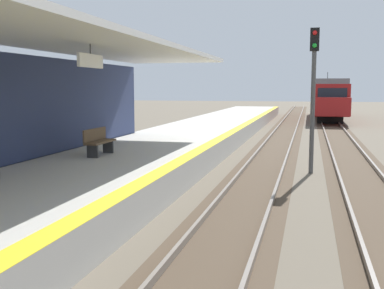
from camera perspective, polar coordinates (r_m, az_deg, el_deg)
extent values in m
cube|color=#B7B5AD|center=(17.42, -6.46, -1.95)|extent=(5.00, 80.00, 0.90)
cube|color=yellow|center=(16.71, 0.78, -0.72)|extent=(0.50, 80.00, 0.01)
cube|color=silver|center=(11.60, -18.47, 12.67)|extent=(4.40, 24.00, 0.16)
cube|color=white|center=(13.11, -12.14, 9.83)|extent=(0.08, 1.40, 0.36)
cylinder|color=#333333|center=(13.13, -12.17, 11.20)|extent=(0.03, 0.03, 0.27)
cube|color=#4C3D2D|center=(20.43, 9.24, -1.96)|extent=(2.34, 120.00, 0.01)
cube|color=slate|center=(20.48, 7.24, -1.68)|extent=(0.08, 120.00, 0.15)
cube|color=slate|center=(20.37, 11.26, -1.81)|extent=(0.08, 120.00, 0.15)
cube|color=#4C3D2D|center=(20.44, 18.79, -2.24)|extent=(2.34, 120.00, 0.01)
cube|color=slate|center=(20.38, 16.78, -1.96)|extent=(0.08, 120.00, 0.15)
cube|color=slate|center=(20.50, 20.80, -2.07)|extent=(0.08, 120.00, 0.15)
cube|color=maroon|center=(49.57, 16.09, 5.40)|extent=(2.90, 18.00, 2.70)
cube|color=slate|center=(49.57, 16.15, 7.21)|extent=(2.67, 18.00, 0.44)
cube|color=black|center=(40.55, 16.56, 5.69)|extent=(2.32, 0.06, 1.21)
cube|color=maroon|center=(39.80, 16.56, 4.41)|extent=(2.78, 1.60, 1.49)
cube|color=black|center=(49.64, 17.80, 5.81)|extent=(0.04, 15.84, 0.86)
cylinder|color=#333333|center=(53.17, 16.03, 7.90)|extent=(0.06, 0.06, 0.90)
cube|color=black|center=(43.80, 16.28, 2.99)|extent=(2.17, 2.20, 0.72)
cube|color=black|center=(55.48, 15.82, 3.77)|extent=(2.17, 2.20, 0.72)
cylinder|color=#4C4C4C|center=(17.58, 14.33, 3.70)|extent=(0.16, 0.16, 4.40)
cube|color=black|center=(17.64, 14.58, 12.16)|extent=(0.32, 0.24, 0.80)
sphere|color=red|center=(17.52, 14.61, 12.92)|extent=(0.16, 0.16, 0.16)
sphere|color=green|center=(17.48, 14.56, 11.48)|extent=(0.16, 0.16, 0.16)
cube|color=brown|center=(15.77, -10.98, 0.31)|extent=(0.44, 1.60, 0.06)
cube|color=brown|center=(15.83, -11.65, 1.19)|extent=(0.06, 1.60, 0.40)
cube|color=#333333|center=(15.26, -11.90, -0.76)|extent=(0.36, 0.08, 0.44)
cube|color=#333333|center=(16.34, -10.07, -0.23)|extent=(0.36, 0.08, 0.44)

